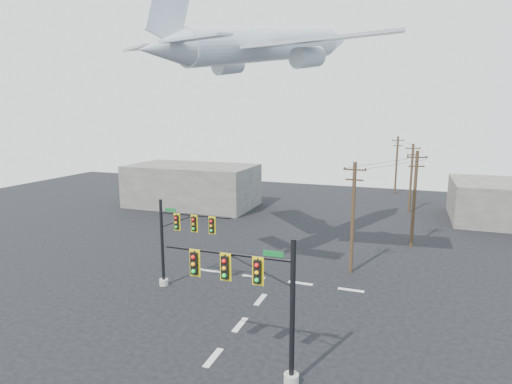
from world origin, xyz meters
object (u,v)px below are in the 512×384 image
at_px(signal_mast_far, 178,240).
at_px(utility_pole_d, 396,164).
at_px(signal_mast_near, 258,300).
at_px(utility_pole_c, 411,177).
at_px(utility_pole_a, 353,216).
at_px(utility_pole_b, 414,197).
at_px(airliner, 266,45).

bearing_deg(signal_mast_far, utility_pole_d, 73.19).
height_order(signal_mast_near, utility_pole_d, utility_pole_d).
distance_m(signal_mast_far, utility_pole_c, 37.38).
height_order(signal_mast_far, utility_pole_a, utility_pole_a).
height_order(signal_mast_near, utility_pole_b, utility_pole_b).
xyz_separation_m(signal_mast_near, airliner, (-5.03, 16.11, 14.66)).
bearing_deg(utility_pole_c, utility_pole_a, -116.27).
relative_size(utility_pole_b, utility_pole_d, 1.02).
bearing_deg(utility_pole_b, utility_pole_c, 78.16).
distance_m(utility_pole_a, utility_pole_b, 10.52).
xyz_separation_m(utility_pole_d, airliner, (-9.68, -39.85, 13.91)).
distance_m(utility_pole_b, airliner, 21.01).
bearing_deg(signal_mast_far, signal_mast_near, -42.28).
bearing_deg(utility_pole_a, airliner, -170.36).
height_order(signal_mast_far, utility_pole_b, utility_pole_b).
height_order(utility_pole_a, utility_pole_b, utility_pole_b).
xyz_separation_m(utility_pole_a, airliner, (-7.52, -0.54, 13.98)).
bearing_deg(signal_mast_near, utility_pole_a, 81.50).
relative_size(utility_pole_a, utility_pole_d, 0.99).
height_order(utility_pole_c, utility_pole_d, utility_pole_d).
xyz_separation_m(utility_pole_a, utility_pole_c, (4.53, 25.56, -0.05)).
xyz_separation_m(signal_mast_near, signal_mast_far, (-9.61, 8.74, -0.38)).
bearing_deg(utility_pole_d, signal_mast_near, -113.77).
bearing_deg(utility_pole_b, airliner, -154.48).
distance_m(utility_pole_a, utility_pole_d, 39.37).
xyz_separation_m(signal_mast_near, utility_pole_b, (7.35, 25.97, 0.84)).
relative_size(signal_mast_near, utility_pole_a, 0.80).
bearing_deg(utility_pole_c, utility_pole_d, 83.52).
relative_size(signal_mast_far, utility_pole_a, 0.73).
bearing_deg(airliner, utility_pole_c, -2.89).
bearing_deg(utility_pole_d, utility_pole_c, -99.27).
distance_m(utility_pole_b, utility_pole_d, 30.11).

